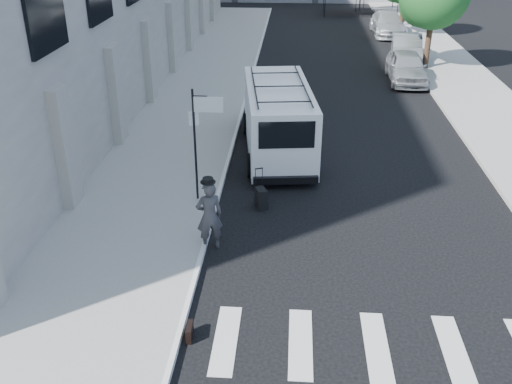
# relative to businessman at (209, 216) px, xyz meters

# --- Properties ---
(ground) EXTENTS (120.00, 120.00, 0.00)m
(ground) POSITION_rel_businessman_xyz_m (1.84, -0.63, -0.98)
(ground) COLOR black
(ground) RESTS_ON ground
(sidewalk_left) EXTENTS (4.50, 48.00, 0.15)m
(sidewalk_left) POSITION_rel_businessman_xyz_m (-2.41, 15.37, -0.91)
(sidewalk_left) COLOR gray
(sidewalk_left) RESTS_ON ground
(sidewalk_right) EXTENTS (4.00, 56.00, 0.15)m
(sidewalk_right) POSITION_rel_businessman_xyz_m (10.84, 19.37, -0.91)
(sidewalk_right) COLOR gray
(sidewalk_right) RESTS_ON ground
(sign_pole) EXTENTS (1.03, 0.07, 3.50)m
(sign_pole) POSITION_rel_businessman_xyz_m (-0.53, 2.57, 1.67)
(sign_pole) COLOR black
(sign_pole) RESTS_ON sidewalk_left
(businessman) EXTENTS (0.84, 0.70, 1.97)m
(businessman) POSITION_rel_businessman_xyz_m (0.00, 0.00, 0.00)
(businessman) COLOR #3B3B3E
(businessman) RESTS_ON ground
(briefcase) EXTENTS (0.14, 0.45, 0.34)m
(briefcase) POSITION_rel_businessman_xyz_m (0.06, -3.63, -0.81)
(briefcase) COLOR black
(briefcase) RESTS_ON ground
(suitcase) EXTENTS (0.43, 0.52, 1.25)m
(suitcase) POSITION_rel_businessman_xyz_m (1.22, 2.37, -0.65)
(suitcase) COLOR black
(suitcase) RESTS_ON ground
(cargo_van) EXTENTS (3.00, 6.99, 2.53)m
(cargo_van) POSITION_rel_businessman_xyz_m (1.56, 6.91, 0.32)
(cargo_van) COLOR white
(cargo_van) RESTS_ON ground
(parked_car_a) EXTENTS (1.96, 4.66, 1.57)m
(parked_car_a) POSITION_rel_businessman_xyz_m (7.94, 16.84, -0.20)
(parked_car_a) COLOR #919499
(parked_car_a) RESTS_ON ground
(parked_car_b) EXTENTS (2.24, 4.90, 1.56)m
(parked_car_b) POSITION_rel_businessman_xyz_m (8.64, 21.14, -0.20)
(parked_car_b) COLOR slate
(parked_car_b) RESTS_ON ground
(parked_car_c) EXTENTS (2.19, 5.32, 1.54)m
(parked_car_c) POSITION_rel_businessman_xyz_m (8.64, 29.04, -0.21)
(parked_car_c) COLOR #AEB1B6
(parked_car_c) RESTS_ON ground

